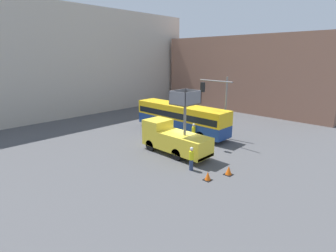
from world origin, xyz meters
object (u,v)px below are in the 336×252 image
Objects in this scene: utility_truck at (174,138)px; traffic_cone_near_truck at (208,176)px; city_bus at (181,117)px; traffic_cone_mid_road at (229,171)px; traffic_light_pole at (218,99)px; road_worker_directing at (194,132)px; road_worker_near_truck at (191,158)px.

utility_truck reaches higher than traffic_cone_near_truck.
city_bus is 18.62× the size of traffic_cone_near_truck.
traffic_cone_mid_road is (-5.89, -10.09, -1.61)m from city_bus.
traffic_light_pole is (0.41, -4.72, 2.56)m from city_bus.
utility_truck is 6.17m from traffic_cone_mid_road.
road_worker_directing is 8.35m from traffic_cone_mid_road.
traffic_light_pole is at bearing 27.25° from road_worker_near_truck.
city_bus is at bearing 94.92° from traffic_light_pole.
utility_truck reaches higher than road_worker_near_truck.
traffic_light_pole is 10.20× the size of traffic_cone_near_truck.
city_bus is 3.52m from road_worker_directing.
traffic_light_pole is 9.27m from traffic_cone_mid_road.
city_bus is 17.26× the size of traffic_cone_mid_road.
traffic_cone_mid_road is at bearing -93.34° from utility_truck.
utility_truck is 1.02× the size of traffic_light_pole.
traffic_cone_near_truck is at bearing -111.92° from utility_truck.
utility_truck is at bearing 124.37° from city_bus.
road_worker_near_truck is 2.97m from traffic_cone_mid_road.
road_worker_near_truck is at bearing 117.00° from traffic_cone_mid_road.
traffic_cone_mid_road is (-6.30, -5.37, -4.17)m from traffic_light_pole.
utility_truck reaches higher than city_bus.
road_worker_directing is 9.02m from traffic_cone_near_truck.
traffic_cone_near_truck is (-2.19, -5.44, -1.22)m from utility_truck.
traffic_light_pole is 8.85m from road_worker_near_truck.
traffic_light_pole is 3.46× the size of road_worker_near_truck.
traffic_light_pole is (5.95, -0.67, 2.98)m from utility_truck.
traffic_cone_near_truck is (-6.30, -6.42, -0.66)m from road_worker_directing.
traffic_light_pole is 3.47× the size of road_worker_directing.
traffic_cone_near_truck is 0.93× the size of traffic_cone_mid_road.
utility_truck reaches higher than road_worker_directing.
road_worker_directing is at bearing 45.55° from traffic_cone_near_truck.
road_worker_near_truck reaches higher than traffic_cone_mid_road.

